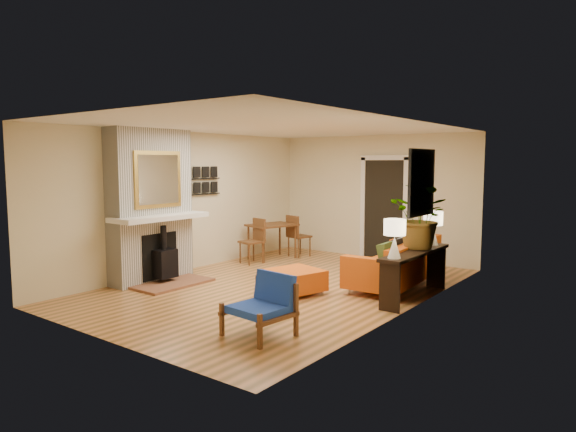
% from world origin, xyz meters
% --- Properties ---
extents(room_shell, '(6.50, 6.50, 6.50)m').
position_xyz_m(room_shell, '(0.60, 2.63, 1.24)').
color(room_shell, tan).
rests_on(room_shell, ground).
extents(fireplace, '(1.09, 1.68, 2.60)m').
position_xyz_m(fireplace, '(-2.00, -1.00, 1.24)').
color(fireplace, white).
rests_on(fireplace, ground).
extents(sofa, '(1.04, 2.18, 0.84)m').
position_xyz_m(sofa, '(1.53, 1.22, 0.37)').
color(sofa, silver).
rests_on(sofa, ground).
extents(ottoman, '(0.91, 0.91, 0.37)m').
position_xyz_m(ottoman, '(0.46, -0.22, 0.22)').
color(ottoman, silver).
rests_on(ottoman, ground).
extents(blue_chair, '(0.75, 0.74, 0.72)m').
position_xyz_m(blue_chair, '(1.29, -1.97, 0.39)').
color(blue_chair, brown).
rests_on(blue_chair, ground).
extents(dining_table, '(0.99, 1.72, 0.90)m').
position_xyz_m(dining_table, '(-1.58, 1.81, 0.59)').
color(dining_table, brown).
rests_on(dining_table, ground).
extents(console_table, '(0.34, 1.85, 0.72)m').
position_xyz_m(console_table, '(2.07, 0.61, 0.58)').
color(console_table, black).
rests_on(console_table, ground).
extents(lamp_near, '(0.30, 0.30, 0.54)m').
position_xyz_m(lamp_near, '(2.07, -0.12, 1.06)').
color(lamp_near, white).
rests_on(lamp_near, console_table).
extents(lamp_far, '(0.30, 0.30, 0.54)m').
position_xyz_m(lamp_far, '(2.07, 1.27, 1.06)').
color(lamp_far, white).
rests_on(lamp_far, console_table).
extents(houseplant, '(0.95, 0.85, 0.98)m').
position_xyz_m(houseplant, '(2.06, 0.83, 1.21)').
color(houseplant, '#1E5919').
rests_on(houseplant, console_table).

